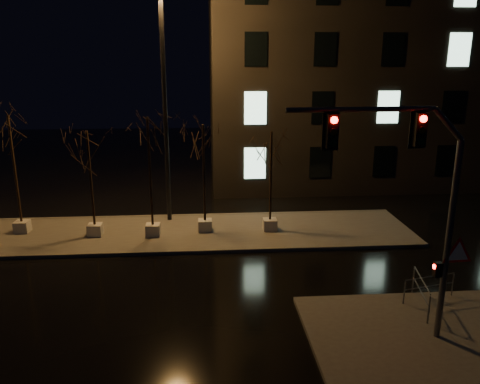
{
  "coord_description": "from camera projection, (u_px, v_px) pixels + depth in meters",
  "views": [
    {
      "loc": [
        1.03,
        -15.58,
        8.03
      ],
      "look_at": [
        2.45,
        3.33,
        2.8
      ],
      "focal_mm": 35.0,
      "sensor_mm": 36.0,
      "label": 1
    }
  ],
  "objects": [
    {
      "name": "ground",
      "position": [
        180.0,
        291.0,
        17.04
      ],
      "size": [
        90.0,
        90.0,
        0.0
      ],
      "primitive_type": "plane",
      "color": "black",
      "rests_on": "ground"
    },
    {
      "name": "median",
      "position": [
        186.0,
        232.0,
        22.79
      ],
      "size": [
        22.0,
        5.0,
        0.15
      ],
      "primitive_type": "cube",
      "color": "#4F4B46",
      "rests_on": "ground"
    },
    {
      "name": "sidewalk_corner",
      "position": [
        422.0,
        335.0,
        14.19
      ],
      "size": [
        7.0,
        5.0,
        0.15
      ],
      "primitive_type": "cube",
      "color": "#4F4B46",
      "rests_on": "ground"
    },
    {
      "name": "building",
      "position": [
        386.0,
        71.0,
        33.36
      ],
      "size": [
        25.0,
        12.0,
        15.0
      ],
      "primitive_type": "cube",
      "color": "black",
      "rests_on": "ground"
    },
    {
      "name": "tree_0",
      "position": [
        11.0,
        142.0,
        21.47
      ],
      "size": [
        1.8,
        1.8,
        5.76
      ],
      "color": "beige",
      "rests_on": "median"
    },
    {
      "name": "tree_1",
      "position": [
        89.0,
        155.0,
        21.18
      ],
      "size": [
        1.8,
        1.8,
        5.11
      ],
      "color": "beige",
      "rests_on": "median"
    },
    {
      "name": "tree_2",
      "position": [
        149.0,
        144.0,
        21.04
      ],
      "size": [
        1.8,
        1.8,
        5.74
      ],
      "color": "beige",
      "rests_on": "median"
    },
    {
      "name": "tree_3",
      "position": [
        203.0,
        149.0,
        21.74
      ],
      "size": [
        1.8,
        1.8,
        5.32
      ],
      "color": "beige",
      "rests_on": "median"
    },
    {
      "name": "tree_4",
      "position": [
        271.0,
        154.0,
        21.92
      ],
      "size": [
        1.8,
        1.8,
        4.97
      ],
      "color": "beige",
      "rests_on": "median"
    },
    {
      "name": "traffic_signal_mast",
      "position": [
        416.0,
        193.0,
        12.69
      ],
      "size": [
        5.58,
        0.35,
        6.82
      ],
      "rotation": [
        0.0,
        0.0,
        0.04
      ],
      "color": "#505257",
      "rests_on": "sidewalk_corner"
    },
    {
      "name": "streetlight_main",
      "position": [
        164.0,
        91.0,
        22.72
      ],
      "size": [
        2.85,
        0.61,
        11.37
      ],
      "rotation": [
        0.0,
        0.0,
        -0.11
      ],
      "color": "black",
      "rests_on": "median"
    },
    {
      "name": "guard_rail_a",
      "position": [
        429.0,
        284.0,
        16.02
      ],
      "size": [
        1.97,
        0.48,
        0.87
      ],
      "rotation": [
        0.0,
        0.0,
        0.22
      ],
      "color": "#505257",
      "rests_on": "sidewalk_corner"
    },
    {
      "name": "guard_rail_b",
      "position": [
        421.0,
        289.0,
        15.5
      ],
      "size": [
        0.46,
        2.09,
        1.01
      ],
      "rotation": [
        0.0,
        0.0,
        1.37
      ],
      "color": "#505257",
      "rests_on": "sidewalk_corner"
    }
  ]
}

